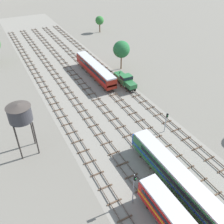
{
  "coord_description": "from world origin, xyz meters",
  "views": [
    {
      "loc": [
        -20.14,
        8.89,
        31.81
      ],
      "look_at": [
        0.0,
        47.31,
        1.5
      ],
      "focal_mm": 39.91,
      "sensor_mm": 36.0,
      "label": 1
    }
  ],
  "objects_px": {
    "shunter_loco_centre_right_mid": "(125,80)",
    "signal_post_nearest": "(134,186)",
    "diesel_railcar_centre_left_near": "(176,176)",
    "signal_post_near": "(166,120)",
    "water_tower": "(19,113)",
    "diesel_railcar_centre_midfar": "(95,69)"
  },
  "relations": [
    {
      "from": "diesel_railcar_centre_left_near",
      "to": "signal_post_near",
      "type": "bearing_deg",
      "value": 58.72
    },
    {
      "from": "diesel_railcar_centre_left_near",
      "to": "diesel_railcar_centre_midfar",
      "type": "distance_m",
      "value": 40.05
    },
    {
      "from": "diesel_railcar_centre_midfar",
      "to": "signal_post_near",
      "type": "height_order",
      "value": "signal_post_near"
    },
    {
      "from": "signal_post_nearest",
      "to": "diesel_railcar_centre_midfar",
      "type": "bearing_deg",
      "value": 73.16
    },
    {
      "from": "diesel_railcar_centre_left_near",
      "to": "shunter_loco_centre_right_mid",
      "type": "distance_m",
      "value": 32.85
    },
    {
      "from": "diesel_railcar_centre_left_near",
      "to": "shunter_loco_centre_right_mid",
      "type": "relative_size",
      "value": 2.42
    },
    {
      "from": "shunter_loco_centre_right_mid",
      "to": "signal_post_nearest",
      "type": "height_order",
      "value": "signal_post_nearest"
    },
    {
      "from": "diesel_railcar_centre_midfar",
      "to": "shunter_loco_centre_right_mid",
      "type": "bearing_deg",
      "value": -60.39
    },
    {
      "from": "diesel_railcar_centre_midfar",
      "to": "signal_post_nearest",
      "type": "bearing_deg",
      "value": -106.84
    },
    {
      "from": "signal_post_nearest",
      "to": "signal_post_near",
      "type": "relative_size",
      "value": 1.31
    },
    {
      "from": "signal_post_near",
      "to": "water_tower",
      "type": "bearing_deg",
      "value": 164.25
    },
    {
      "from": "diesel_railcar_centre_left_near",
      "to": "water_tower",
      "type": "distance_m",
      "value": 26.74
    },
    {
      "from": "signal_post_nearest",
      "to": "signal_post_near",
      "type": "xyz_separation_m",
      "value": [
        14.19,
        10.95,
        -0.81
      ]
    },
    {
      "from": "diesel_railcar_centre_left_near",
      "to": "signal_post_near",
      "type": "xyz_separation_m",
      "value": [
        7.09,
        11.67,
        0.35
      ]
    },
    {
      "from": "shunter_loco_centre_right_mid",
      "to": "signal_post_nearest",
      "type": "distance_m",
      "value": 34.94
    },
    {
      "from": "signal_post_nearest",
      "to": "water_tower",
      "type": "bearing_deg",
      "value": 121.43
    },
    {
      "from": "diesel_railcar_centre_left_near",
      "to": "signal_post_nearest",
      "type": "distance_m",
      "value": 7.22
    },
    {
      "from": "signal_post_nearest",
      "to": "signal_post_near",
      "type": "height_order",
      "value": "signal_post_nearest"
    },
    {
      "from": "signal_post_nearest",
      "to": "diesel_railcar_centre_left_near",
      "type": "bearing_deg",
      "value": -5.85
    },
    {
      "from": "diesel_railcar_centre_left_near",
      "to": "water_tower",
      "type": "height_order",
      "value": "water_tower"
    },
    {
      "from": "signal_post_near",
      "to": "diesel_railcar_centre_midfar",
      "type": "bearing_deg",
      "value": 94.81
    },
    {
      "from": "diesel_railcar_centre_midfar",
      "to": "signal_post_near",
      "type": "bearing_deg",
      "value": -85.19
    }
  ]
}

